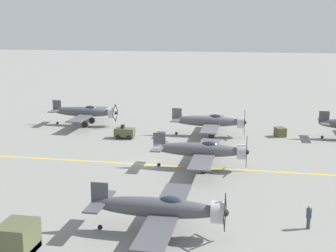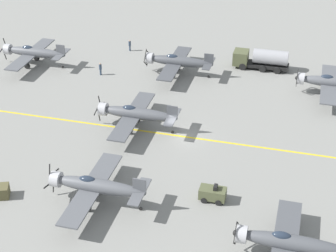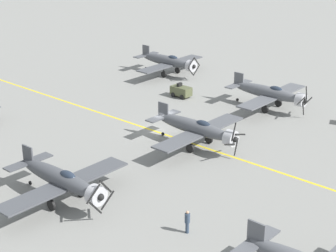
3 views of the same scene
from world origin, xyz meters
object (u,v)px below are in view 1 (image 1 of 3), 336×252
(airplane_near_left, at_px, (86,112))
(tow_tractor, at_px, (125,132))
(airplane_mid_right, at_px, (161,208))
(airplane_mid_left, at_px, (210,121))
(airplane_mid_center, at_px, (202,150))
(supply_crate_by_tanker, at_px, (280,132))
(ground_crew_walking, at_px, (309,216))

(airplane_near_left, height_order, tow_tractor, airplane_near_left)
(airplane_mid_right, xyz_separation_m, airplane_mid_left, (-30.58, 0.39, 0.00))
(airplane_mid_center, height_order, airplane_mid_right, airplane_mid_center)
(tow_tractor, relative_size, supply_crate_by_tanker, 1.76)
(airplane_mid_center, height_order, supply_crate_by_tanker, airplane_mid_center)
(airplane_mid_center, xyz_separation_m, ground_crew_walking, (12.97, 9.45, -1.02))
(airplane_mid_right, height_order, airplane_near_left, same)
(airplane_mid_left, bearing_deg, ground_crew_walking, 22.10)
(airplane_near_left, bearing_deg, ground_crew_walking, 58.03)
(airplane_mid_right, distance_m, airplane_near_left, 38.45)
(airplane_mid_center, xyz_separation_m, airplane_mid_right, (15.99, -1.05, 0.00))
(airplane_mid_left, height_order, supply_crate_by_tanker, airplane_mid_left)
(airplane_near_left, bearing_deg, supply_crate_by_tanker, 101.35)
(airplane_mid_right, relative_size, airplane_near_left, 1.00)
(tow_tractor, height_order, ground_crew_walking, ground_crew_walking)
(airplane_mid_left, xyz_separation_m, supply_crate_by_tanker, (-1.48, 9.26, -1.40))
(airplane_near_left, relative_size, supply_crate_by_tanker, 8.14)
(airplane_mid_left, bearing_deg, airplane_near_left, -97.85)
(airplane_mid_right, bearing_deg, tow_tractor, -166.43)
(airplane_mid_center, distance_m, airplane_near_left, 26.31)
(airplane_mid_right, relative_size, supply_crate_by_tanker, 8.14)
(airplane_near_left, xyz_separation_m, tow_tractor, (6.60, 7.81, -1.22))
(tow_tractor, xyz_separation_m, ground_crew_walking, (24.19, 20.99, 0.21))
(airplane_mid_left, relative_size, supply_crate_by_tanker, 8.14)
(airplane_mid_center, bearing_deg, tow_tractor, -129.20)
(airplane_mid_center, bearing_deg, airplane_mid_right, 1.26)
(ground_crew_walking, bearing_deg, supply_crate_by_tanker, -178.34)
(airplane_mid_right, height_order, tow_tractor, airplane_mid_right)
(supply_crate_by_tanker, bearing_deg, airplane_mid_center, -28.17)
(airplane_mid_left, xyz_separation_m, ground_crew_walking, (27.55, 10.10, -1.02))
(airplane_mid_center, height_order, airplane_near_left, airplane_mid_center)
(supply_crate_by_tanker, bearing_deg, airplane_near_left, -93.59)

